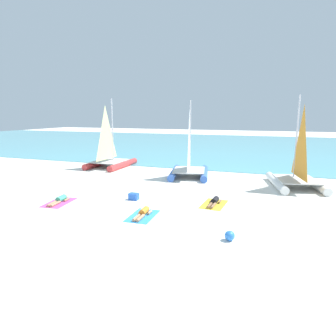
% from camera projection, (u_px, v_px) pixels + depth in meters
% --- Properties ---
extents(ground_plane, '(120.00, 120.00, 0.00)m').
position_uv_depth(ground_plane, '(190.00, 172.00, 23.25)').
color(ground_plane, white).
extents(ocean_water, '(120.00, 40.00, 0.05)m').
position_uv_depth(ocean_water, '(228.00, 145.00, 42.55)').
color(ocean_water, '#5BB2C1').
rests_on(ocean_water, ground).
extents(sailboat_red, '(2.87, 4.48, 5.83)m').
position_uv_depth(sailboat_red, '(110.00, 157.00, 25.12)').
color(sailboat_red, '#CC3838').
rests_on(sailboat_red, ground).
extents(sailboat_blue, '(3.49, 4.68, 5.51)m').
position_uv_depth(sailboat_blue, '(189.00, 166.00, 21.29)').
color(sailboat_blue, blue).
rests_on(sailboat_blue, ground).
extents(sailboat_white, '(3.65, 4.86, 5.70)m').
position_uv_depth(sailboat_white, '(296.00, 174.00, 18.20)').
color(sailboat_white, white).
rests_on(sailboat_white, ground).
extents(towel_left, '(1.33, 2.02, 0.01)m').
position_uv_depth(towel_left, '(59.00, 202.00, 15.20)').
color(towel_left, '#D84C99').
rests_on(towel_left, ground).
extents(sunbather_left, '(0.60, 1.57, 0.30)m').
position_uv_depth(sunbather_left, '(60.00, 200.00, 15.24)').
color(sunbather_left, '#3FB28C').
rests_on(sunbather_left, towel_left).
extents(towel_middle, '(1.19, 1.95, 0.01)m').
position_uv_depth(towel_middle, '(143.00, 216.00, 13.21)').
color(towel_middle, '#338CD8').
rests_on(towel_middle, ground).
extents(sunbather_middle, '(0.56, 1.57, 0.30)m').
position_uv_depth(sunbather_middle, '(143.00, 213.00, 13.25)').
color(sunbather_middle, orange).
rests_on(sunbather_middle, towel_middle).
extents(towel_right, '(1.22, 1.97, 0.01)m').
position_uv_depth(towel_right, '(214.00, 204.00, 14.89)').
color(towel_right, yellow).
rests_on(towel_right, ground).
extents(sunbather_right, '(0.57, 1.57, 0.30)m').
position_uv_depth(sunbather_right, '(214.00, 202.00, 14.93)').
color(sunbather_right, black).
rests_on(sunbather_right, towel_right).
extents(beach_ball, '(0.37, 0.37, 0.37)m').
position_uv_depth(beach_ball, '(230.00, 236.00, 10.62)').
color(beach_ball, '#337FE5').
rests_on(beach_ball, ground).
extents(cooler_box, '(0.50, 0.36, 0.36)m').
position_uv_depth(cooler_box, '(134.00, 197.00, 15.66)').
color(cooler_box, blue).
rests_on(cooler_box, ground).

